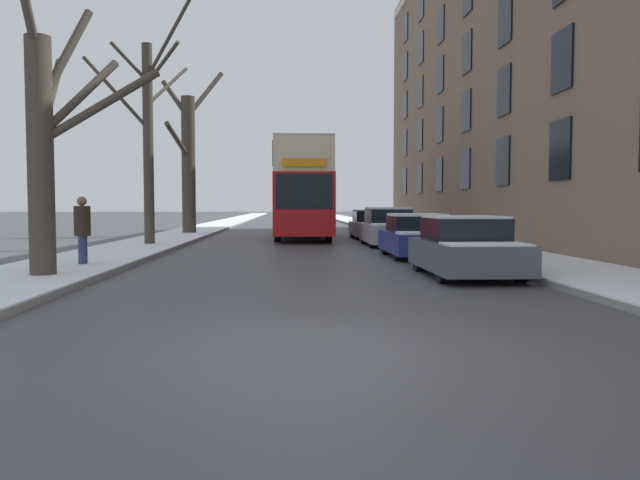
{
  "coord_description": "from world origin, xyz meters",
  "views": [
    {
      "loc": [
        -0.54,
        -6.77,
        1.61
      ],
      "look_at": [
        0.77,
        18.72,
        0.2
      ],
      "focal_mm": 35.0,
      "sensor_mm": 36.0,
      "label": 1
    }
  ],
  "objects_px": {
    "bare_tree_left_2": "(189,159)",
    "pedestrian_left_sidewalk": "(82,230)",
    "bare_tree_left_1": "(149,133)",
    "double_decker_bus": "(301,186)",
    "bare_tree_left_0": "(47,138)",
    "parked_car_2": "(388,228)",
    "parked_car_1": "(417,237)",
    "parked_car_0": "(466,248)",
    "parked_car_3": "(370,225)"
  },
  "relations": [
    {
      "from": "parked_car_1",
      "to": "parked_car_2",
      "type": "bearing_deg",
      "value": 90.0
    },
    {
      "from": "parked_car_2",
      "to": "parked_car_3",
      "type": "bearing_deg",
      "value": 90.0
    },
    {
      "from": "double_decker_bus",
      "to": "parked_car_1",
      "type": "relative_size",
      "value": 2.67
    },
    {
      "from": "bare_tree_left_0",
      "to": "parked_car_3",
      "type": "bearing_deg",
      "value": 61.87
    },
    {
      "from": "bare_tree_left_2",
      "to": "pedestrian_left_sidewalk",
      "type": "xyz_separation_m",
      "value": [
        0.2,
        -18.13,
        -3.08
      ]
    },
    {
      "from": "bare_tree_left_0",
      "to": "bare_tree_left_2",
      "type": "xyz_separation_m",
      "value": [
        -0.26,
        20.48,
        1.06
      ]
    },
    {
      "from": "bare_tree_left_2",
      "to": "pedestrian_left_sidewalk",
      "type": "distance_m",
      "value": 18.39
    },
    {
      "from": "parked_car_1",
      "to": "parked_car_3",
      "type": "distance_m",
      "value": 11.29
    },
    {
      "from": "bare_tree_left_0",
      "to": "double_decker_bus",
      "type": "bearing_deg",
      "value": 71.69
    },
    {
      "from": "bare_tree_left_1",
      "to": "double_decker_bus",
      "type": "bearing_deg",
      "value": 48.18
    },
    {
      "from": "bare_tree_left_2",
      "to": "parked_car_1",
      "type": "xyz_separation_m",
      "value": [
        9.35,
        -14.76,
        -3.45
      ]
    },
    {
      "from": "double_decker_bus",
      "to": "parked_car_2",
      "type": "relative_size",
      "value": 2.39
    },
    {
      "from": "bare_tree_left_1",
      "to": "parked_car_0",
      "type": "height_order",
      "value": "bare_tree_left_1"
    },
    {
      "from": "parked_car_1",
      "to": "pedestrian_left_sidewalk",
      "type": "bearing_deg",
      "value": -159.79
    },
    {
      "from": "bare_tree_left_1",
      "to": "parked_car_1",
      "type": "relative_size",
      "value": 2.32
    },
    {
      "from": "bare_tree_left_2",
      "to": "pedestrian_left_sidewalk",
      "type": "height_order",
      "value": "bare_tree_left_2"
    },
    {
      "from": "bare_tree_left_0",
      "to": "bare_tree_left_1",
      "type": "xyz_separation_m",
      "value": [
        -0.21,
        10.68,
        1.36
      ]
    },
    {
      "from": "parked_car_0",
      "to": "parked_car_3",
      "type": "relative_size",
      "value": 0.96
    },
    {
      "from": "bare_tree_left_1",
      "to": "pedestrian_left_sidewalk",
      "type": "height_order",
      "value": "bare_tree_left_1"
    },
    {
      "from": "bare_tree_left_0",
      "to": "parked_car_2",
      "type": "height_order",
      "value": "bare_tree_left_0"
    },
    {
      "from": "bare_tree_left_1",
      "to": "parked_car_0",
      "type": "distance_m",
      "value": 14.35
    },
    {
      "from": "bare_tree_left_0",
      "to": "pedestrian_left_sidewalk",
      "type": "distance_m",
      "value": 3.1
    },
    {
      "from": "bare_tree_left_1",
      "to": "parked_car_1",
      "type": "xyz_separation_m",
      "value": [
        9.31,
        -4.96,
        -3.75
      ]
    },
    {
      "from": "bare_tree_left_1",
      "to": "double_decker_bus",
      "type": "height_order",
      "value": "bare_tree_left_1"
    },
    {
      "from": "bare_tree_left_2",
      "to": "double_decker_bus",
      "type": "xyz_separation_m",
      "value": [
        5.99,
        -3.15,
        -1.51
      ]
    },
    {
      "from": "bare_tree_left_1",
      "to": "bare_tree_left_2",
      "type": "xyz_separation_m",
      "value": [
        -0.04,
        9.8,
        -0.3
      ]
    },
    {
      "from": "parked_car_0",
      "to": "pedestrian_left_sidewalk",
      "type": "bearing_deg",
      "value": 168.14
    },
    {
      "from": "bare_tree_left_0",
      "to": "bare_tree_left_1",
      "type": "distance_m",
      "value": 10.77
    },
    {
      "from": "parked_car_1",
      "to": "bare_tree_left_1",
      "type": "bearing_deg",
      "value": 151.95
    },
    {
      "from": "parked_car_2",
      "to": "parked_car_1",
      "type": "bearing_deg",
      "value": -90.0
    },
    {
      "from": "parked_car_2",
      "to": "parked_car_3",
      "type": "distance_m",
      "value": 5.65
    },
    {
      "from": "bare_tree_left_1",
      "to": "parked_car_1",
      "type": "bearing_deg",
      "value": -28.05
    },
    {
      "from": "bare_tree_left_1",
      "to": "pedestrian_left_sidewalk",
      "type": "xyz_separation_m",
      "value": [
        0.15,
        -8.33,
        -3.37
      ]
    },
    {
      "from": "double_decker_bus",
      "to": "pedestrian_left_sidewalk",
      "type": "relative_size",
      "value": 5.79
    },
    {
      "from": "bare_tree_left_2",
      "to": "parked_car_1",
      "type": "distance_m",
      "value": 17.81
    },
    {
      "from": "bare_tree_left_1",
      "to": "double_decker_bus",
      "type": "distance_m",
      "value": 9.11
    },
    {
      "from": "parked_car_2",
      "to": "pedestrian_left_sidewalk",
      "type": "distance_m",
      "value": 12.85
    },
    {
      "from": "bare_tree_left_1",
      "to": "bare_tree_left_2",
      "type": "height_order",
      "value": "bare_tree_left_1"
    },
    {
      "from": "parked_car_3",
      "to": "parked_car_1",
      "type": "bearing_deg",
      "value": -90.0
    },
    {
      "from": "parked_car_1",
      "to": "bare_tree_left_2",
      "type": "bearing_deg",
      "value": 122.36
    },
    {
      "from": "bare_tree_left_2",
      "to": "parked_car_2",
      "type": "bearing_deg",
      "value": -44.27
    },
    {
      "from": "bare_tree_left_2",
      "to": "parked_car_1",
      "type": "bearing_deg",
      "value": -57.64
    },
    {
      "from": "bare_tree_left_1",
      "to": "bare_tree_left_0",
      "type": "bearing_deg",
      "value": -88.85
    },
    {
      "from": "bare_tree_left_0",
      "to": "parked_car_1",
      "type": "xyz_separation_m",
      "value": [
        9.09,
        5.72,
        -2.39
      ]
    },
    {
      "from": "parked_car_1",
      "to": "double_decker_bus",
      "type": "bearing_deg",
      "value": 106.13
    },
    {
      "from": "bare_tree_left_1",
      "to": "parked_car_2",
      "type": "xyz_separation_m",
      "value": [
        9.31,
        0.68,
        -3.68
      ]
    },
    {
      "from": "parked_car_3",
      "to": "bare_tree_left_2",
      "type": "bearing_deg",
      "value": 159.65
    },
    {
      "from": "parked_car_0",
      "to": "parked_car_2",
      "type": "distance_m",
      "value": 10.94
    },
    {
      "from": "parked_car_1",
      "to": "parked_car_2",
      "type": "height_order",
      "value": "parked_car_2"
    },
    {
      "from": "parked_car_1",
      "to": "bare_tree_left_0",
      "type": "bearing_deg",
      "value": -147.83
    }
  ]
}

